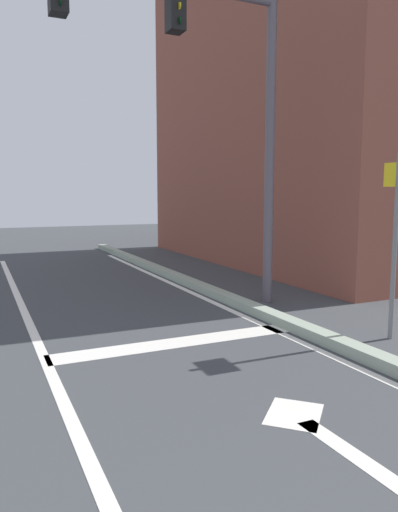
{
  "coord_description": "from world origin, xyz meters",
  "views": [
    {
      "loc": [
        -0.9,
        1.59,
        1.87
      ],
      "look_at": [
        1.37,
        6.49,
        1.17
      ],
      "focal_mm": 33.99,
      "sensor_mm": 36.0,
      "label": 1
    }
  ],
  "objects": [
    {
      "name": "lane_arrow_stem",
      "position": [
        1.48,
        3.96,
        0.0
      ],
      "size": [
        0.16,
        1.4,
        0.01
      ],
      "primitive_type": "cube",
      "color": "silver",
      "rests_on": "ground"
    },
    {
      "name": "traffic_signal_mast",
      "position": [
        2.25,
        8.58,
        3.75
      ],
      "size": [
        5.14,
        0.34,
        5.14
      ],
      "color": "#5C535C",
      "rests_on": "ground"
    },
    {
      "name": "lane_line_center",
      "position": [
        -0.26,
        6.0,
        0.0
      ],
      "size": [
        0.12,
        20.0,
        0.01
      ],
      "primitive_type": "cube",
      "color": "silver",
      "rests_on": "ground"
    },
    {
      "name": "curb_strip",
      "position": [
        3.01,
        6.0,
        0.07
      ],
      "size": [
        0.24,
        24.0,
        0.14
      ],
      "primitive_type": "cube",
      "color": "#95A490",
      "rests_on": "ground"
    },
    {
      "name": "lane_line_curbside",
      "position": [
        2.76,
        6.0,
        0.0
      ],
      "size": [
        0.12,
        20.0,
        0.01
      ],
      "primitive_type": "cube",
      "color": "silver",
      "rests_on": "ground"
    },
    {
      "name": "street_sign_post",
      "position": [
        3.91,
        6.08,
        1.53
      ],
      "size": [
        0.06,
        0.44,
        2.35
      ],
      "color": "slate",
      "rests_on": "ground"
    },
    {
      "name": "stop_bar",
      "position": [
        1.33,
        7.08,
        0.0
      ],
      "size": [
        3.18,
        0.4,
        0.01
      ],
      "primitive_type": "cube",
      "color": "silver",
      "rests_on": "ground"
    },
    {
      "name": "building_block",
      "position": [
        10.03,
        12.69,
        4.38
      ],
      "size": [
        10.24,
        9.77,
        8.75
      ],
      "primitive_type": "cube",
      "color": "brown",
      "rests_on": "ground"
    },
    {
      "name": "lane_arrow_head",
      "position": [
        1.48,
        4.81,
        0.0
      ],
      "size": [
        0.71,
        0.71,
        0.01
      ],
      "primitive_type": "cube",
      "rotation": [
        0.0,
        0.0,
        0.79
      ],
      "color": "silver",
      "rests_on": "ground"
    }
  ]
}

